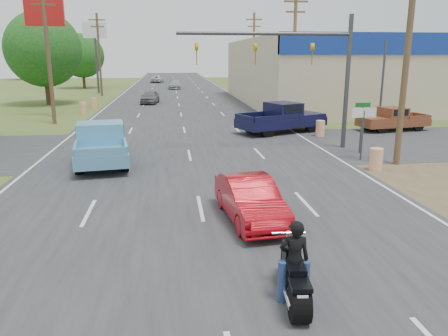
{
  "coord_description": "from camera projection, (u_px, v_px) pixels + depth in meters",
  "views": [
    {
      "loc": [
        -0.89,
        -5.65,
        4.89
      ],
      "look_at": [
        0.82,
        8.24,
        1.3
      ],
      "focal_mm": 35.0,
      "sensor_mm": 36.0,
      "label": 1
    }
  ],
  "objects": [
    {
      "name": "main_road",
      "position": [
        179.0,
        105.0,
        45.21
      ],
      "size": [
        15.0,
        180.0,
        0.02
      ],
      "primitive_type": "cube",
      "color": "#2D2D30",
      "rests_on": "ground"
    },
    {
      "name": "cross_road",
      "position": [
        188.0,
        147.0,
        24.06
      ],
      "size": [
        120.0,
        10.0,
        0.02
      ],
      "primitive_type": "cube",
      "color": "#2D2D30",
      "rests_on": "ground"
    },
    {
      "name": "utility_pole_1",
      "position": [
        408.0,
        46.0,
        19.05
      ],
      "size": [
        2.0,
        0.28,
        10.0
      ],
      "color": "#4C3823",
      "rests_on": "ground"
    },
    {
      "name": "utility_pole_2",
      "position": [
        294.0,
        51.0,
        36.35
      ],
      "size": [
        2.0,
        0.28,
        10.0
      ],
      "color": "#4C3823",
      "rests_on": "ground"
    },
    {
      "name": "utility_pole_3",
      "position": [
        254.0,
        53.0,
        53.66
      ],
      "size": [
        2.0,
        0.28,
        10.0
      ],
      "color": "#4C3823",
      "rests_on": "ground"
    },
    {
      "name": "utility_pole_5",
      "position": [
        48.0,
        50.0,
        31.23
      ],
      "size": [
        2.0,
        0.28,
        10.0
      ],
      "color": "#4C3823",
      "rests_on": "ground"
    },
    {
      "name": "utility_pole_6",
      "position": [
        99.0,
        53.0,
        54.3
      ],
      "size": [
        2.0,
        0.28,
        10.0
      ],
      "color": "#4C3823",
      "rests_on": "ground"
    },
    {
      "name": "tree_1",
      "position": [
        43.0,
        49.0,
        44.15
      ],
      "size": [
        7.56,
        7.56,
        9.36
      ],
      "color": "#422D19",
      "rests_on": "ground"
    },
    {
      "name": "tree_2",
      "position": [
        82.0,
        56.0,
        67.3
      ],
      "size": [
        6.72,
        6.72,
        8.32
      ],
      "color": "#422D19",
      "rests_on": "ground"
    },
    {
      "name": "tree_5",
      "position": [
        304.0,
        52.0,
        100.16
      ],
      "size": [
        7.98,
        7.98,
        9.88
      ],
      "color": "#422D19",
      "rests_on": "ground"
    },
    {
      "name": "tree_6",
      "position": [
        31.0,
        48.0,
        92.93
      ],
      "size": [
        8.82,
        8.82,
        10.92
      ],
      "color": "#422D19",
      "rests_on": "ground"
    },
    {
      "name": "barrel_0",
      "position": [
        376.0,
        160.0,
        19.11
      ],
      "size": [
        0.56,
        0.56,
        1.0
      ],
      "primitive_type": "cylinder",
      "color": "orange",
      "rests_on": "ground"
    },
    {
      "name": "barrel_1",
      "position": [
        320.0,
        128.0,
        27.33
      ],
      "size": [
        0.56,
        0.56,
        1.0
      ],
      "primitive_type": "cylinder",
      "color": "orange",
      "rests_on": "ground"
    },
    {
      "name": "barrel_2",
      "position": [
        83.0,
        108.0,
        38.31
      ],
      "size": [
        0.56,
        0.56,
        1.0
      ],
      "primitive_type": "cylinder",
      "color": "orange",
      "rests_on": "ground"
    },
    {
      "name": "barrel_3",
      "position": [
        94.0,
        103.0,
        42.19
      ],
      "size": [
        0.56,
        0.56,
        1.0
      ],
      "primitive_type": "cylinder",
      "color": "orange",
      "rests_on": "ground"
    },
    {
      "name": "pole_sign_left_near",
      "position": [
        46.0,
        26.0,
        34.5
      ],
      "size": [
        3.0,
        0.35,
        9.2
      ],
      "color": "#3F3F44",
      "rests_on": "ground"
    },
    {
      "name": "pole_sign_left_far",
      "position": [
        95.0,
        38.0,
        57.57
      ],
      "size": [
        3.0,
        0.35,
        9.2
      ],
      "color": "#3F3F44",
      "rests_on": "ground"
    },
    {
      "name": "lane_sign",
      "position": [
        363.0,
        121.0,
        20.71
      ],
      "size": [
        1.2,
        0.08,
        2.52
      ],
      "color": "#3F3F44",
      "rests_on": "ground"
    },
    {
      "name": "street_name_sign",
      "position": [
        362.0,
        122.0,
        22.29
      ],
      "size": [
        0.8,
        0.08,
        2.61
      ],
      "color": "#3F3F44",
      "rests_on": "ground"
    },
    {
      "name": "signal_mast",
      "position": [
        299.0,
        58.0,
        22.59
      ],
      "size": [
        9.12,
        0.4,
        7.0
      ],
      "color": "#3F3F44",
      "rests_on": "ground"
    },
    {
      "name": "red_convertible",
      "position": [
        250.0,
        200.0,
        13.23
      ],
      "size": [
        1.82,
        4.15,
        1.32
      ],
      "primitive_type": "imported",
      "rotation": [
        0.0,
        0.0,
        0.11
      ],
      "color": "#9C0710",
      "rests_on": "ground"
    },
    {
      "name": "motorcycle",
      "position": [
        294.0,
        279.0,
        8.78
      ],
      "size": [
        0.73,
        2.38,
        1.21
      ],
      "rotation": [
        0.0,
        0.0,
        -0.1
      ],
      "color": "black",
      "rests_on": "ground"
    },
    {
      "name": "rider",
      "position": [
        294.0,
        264.0,
        8.78
      ],
      "size": [
        0.65,
        0.46,
        1.67
      ],
      "primitive_type": "imported",
      "rotation": [
        0.0,
        0.0,
        3.04
      ],
      "color": "black",
      "rests_on": "ground"
    },
    {
      "name": "blue_pickup",
      "position": [
        101.0,
        143.0,
        20.39
      ],
      "size": [
        3.05,
        6.08,
        1.93
      ],
      "rotation": [
        0.0,
        0.0,
        0.14
      ],
      "color": "black",
      "rests_on": "ground"
    },
    {
      "name": "navy_pickup",
      "position": [
        283.0,
        117.0,
        28.63
      ],
      "size": [
        6.35,
        4.43,
        1.97
      ],
      "rotation": [
        0.0,
        0.0,
        -1.17
      ],
      "color": "black",
      "rests_on": "ground"
    },
    {
      "name": "brown_pickup",
      "position": [
        392.0,
        119.0,
        29.32
      ],
      "size": [
        5.0,
        2.62,
        1.58
      ],
      "rotation": [
        0.0,
        0.0,
        1.74
      ],
      "color": "black",
      "rests_on": "ground"
    },
    {
      "name": "distant_car_grey",
      "position": [
        150.0,
        97.0,
        46.17
      ],
      "size": [
        2.12,
        4.26,
        1.39
      ],
      "primitive_type": "imported",
      "rotation": [
        0.0,
        0.0,
        -0.12
      ],
      "color": "slate",
      "rests_on": "ground"
    },
    {
      "name": "distant_car_silver",
      "position": [
        174.0,
        84.0,
        67.29
      ],
      "size": [
        1.93,
        4.65,
        1.34
      ],
      "primitive_type": "imported",
      "rotation": [
        0.0,
        0.0,
        -0.01
      ],
      "color": "#A4A4A9",
      "rests_on": "ground"
    },
    {
      "name": "distant_car_white",
      "position": [
        157.0,
        79.0,
        82.79
      ],
      "size": [
        2.67,
        4.82,
        1.28
      ],
      "primitive_type": "imported",
      "rotation": [
        0.0,
        0.0,
        3.02
      ],
      "color": "silver",
      "rests_on": "ground"
    }
  ]
}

